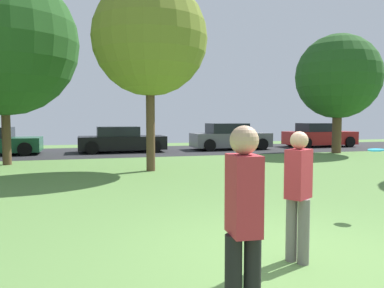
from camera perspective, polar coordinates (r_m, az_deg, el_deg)
ground_plane at (r=5.24m, az=14.50°, el=-16.03°), size 44.00×44.00×0.00m
road_strip at (r=20.48m, az=-8.58°, el=-1.08°), size 44.00×6.40×0.01m
oak_tree_right at (r=13.08m, az=-6.28°, el=15.33°), size 3.78×3.78×6.27m
oak_tree_left at (r=16.26m, az=-26.25°, el=13.40°), size 5.44×5.44×7.29m
maple_tree_near at (r=20.71m, az=20.89°, el=9.32°), size 4.17×4.17×5.92m
person_catcher at (r=4.87m, az=15.51°, el=-6.76°), size 0.39×0.36×1.61m
person_walking at (r=3.13m, az=7.65°, el=-11.37°), size 0.30×0.34×1.72m
frisbee_disc at (r=7.66m, az=25.64°, el=-0.80°), size 0.35×0.35×0.04m
parked_car_black at (r=20.15m, az=-10.48°, el=0.56°), size 4.39×2.11×1.32m
parked_car_grey at (r=21.58m, az=5.63°, el=0.97°), size 4.35×2.00×1.46m
parked_car_red at (r=24.77m, az=18.35°, el=1.16°), size 4.24×2.02×1.44m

